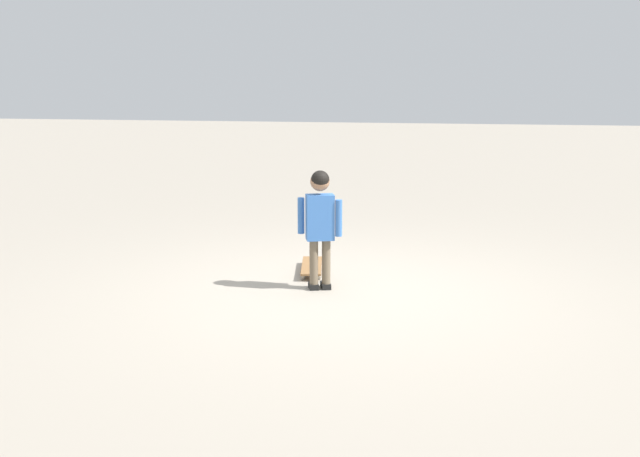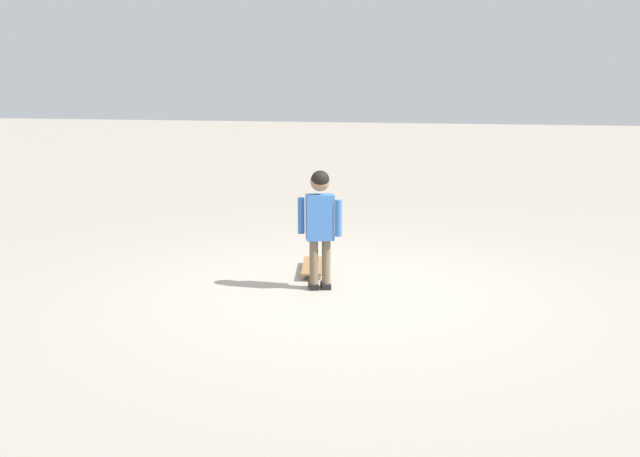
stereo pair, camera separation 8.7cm
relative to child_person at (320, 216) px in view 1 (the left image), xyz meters
The scene contains 3 objects.
ground_plane 0.70m from the child_person, 108.87° to the right, with size 50.00×50.00×0.00m, color #9E9384.
child_person is the anchor object (origin of this frame).
skateboard 0.84m from the child_person, 18.70° to the left, with size 0.72×0.31×0.07m.
Camera 1 is at (-6.17, -0.97, 1.84)m, focal length 41.75 mm.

